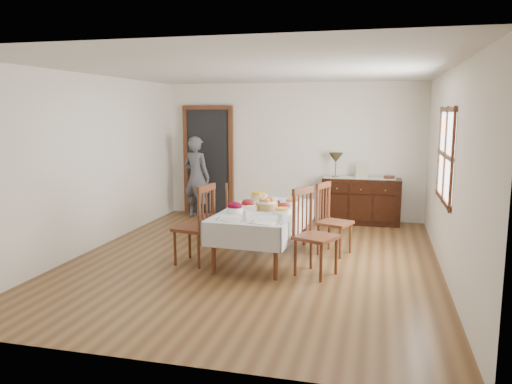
% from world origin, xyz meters
% --- Properties ---
extents(ground, '(6.00, 6.00, 0.00)m').
position_xyz_m(ground, '(0.00, 0.00, 0.00)').
color(ground, brown).
extents(room_shell, '(5.02, 6.02, 2.65)m').
position_xyz_m(room_shell, '(-0.15, 0.42, 1.64)').
color(room_shell, silver).
rests_on(room_shell, ground).
extents(dining_table, '(1.16, 2.10, 0.70)m').
position_xyz_m(dining_table, '(0.10, 0.14, 0.62)').
color(dining_table, silver).
rests_on(dining_table, ground).
extents(chair_left_near, '(0.53, 0.53, 1.10)m').
position_xyz_m(chair_left_near, '(-0.71, -0.35, 0.56)').
color(chair_left_near, '#542A17').
rests_on(chair_left_near, ground).
extents(chair_left_far, '(0.49, 0.49, 0.93)m').
position_xyz_m(chair_left_far, '(-0.76, 0.75, 0.47)').
color(chair_left_far, '#542A17').
rests_on(chair_left_far, ground).
extents(chair_right_near, '(0.61, 0.61, 1.11)m').
position_xyz_m(chair_right_near, '(0.86, -0.42, 0.56)').
color(chair_right_near, '#542A17').
rests_on(chair_right_near, ground).
extents(chair_right_far, '(0.56, 0.56, 1.04)m').
position_xyz_m(chair_right_far, '(1.01, 0.59, 0.53)').
color(chair_right_far, '#542A17').
rests_on(chair_right_far, ground).
extents(sideboard, '(1.41, 0.52, 0.85)m').
position_xyz_m(sideboard, '(1.35, 2.72, 0.43)').
color(sideboard, black).
rests_on(sideboard, ground).
extents(person, '(0.60, 0.47, 1.69)m').
position_xyz_m(person, '(-1.81, 2.54, 0.85)').
color(person, '#4F505A').
rests_on(person, ground).
extents(bread_basket, '(0.31, 0.31, 0.18)m').
position_xyz_m(bread_basket, '(0.15, 0.12, 0.77)').
color(bread_basket, olive).
rests_on(bread_basket, dining_table).
extents(egg_basket, '(0.24, 0.24, 0.11)m').
position_xyz_m(egg_basket, '(0.14, 0.52, 0.74)').
color(egg_basket, black).
rests_on(egg_basket, dining_table).
extents(ham_platter_a, '(0.29, 0.29, 0.11)m').
position_xyz_m(ham_platter_a, '(-0.19, 0.35, 0.73)').
color(ham_platter_a, white).
rests_on(ham_platter_a, dining_table).
extents(ham_platter_b, '(0.28, 0.28, 0.11)m').
position_xyz_m(ham_platter_b, '(0.37, 0.19, 0.73)').
color(ham_platter_b, white).
rests_on(ham_platter_b, dining_table).
extents(beet_bowl, '(0.22, 0.22, 0.15)m').
position_xyz_m(beet_bowl, '(-0.22, -0.19, 0.77)').
color(beet_bowl, white).
rests_on(beet_bowl, dining_table).
extents(carrot_bowl, '(0.20, 0.20, 0.09)m').
position_xyz_m(carrot_bowl, '(0.44, 0.54, 0.75)').
color(carrot_bowl, white).
rests_on(carrot_bowl, dining_table).
extents(pineapple_bowl, '(0.24, 0.24, 0.13)m').
position_xyz_m(pineapple_bowl, '(-0.14, 0.82, 0.77)').
color(pineapple_bowl, tan).
rests_on(pineapple_bowl, dining_table).
extents(casserole_dish, '(0.24, 0.24, 0.08)m').
position_xyz_m(casserole_dish, '(0.41, -0.10, 0.74)').
color(casserole_dish, white).
rests_on(casserole_dish, dining_table).
extents(butter_dish, '(0.14, 0.10, 0.07)m').
position_xyz_m(butter_dish, '(-0.02, -0.02, 0.74)').
color(butter_dish, white).
rests_on(butter_dish, dining_table).
extents(setting_left, '(0.43, 0.31, 0.10)m').
position_xyz_m(setting_left, '(-0.10, -0.61, 0.72)').
color(setting_left, white).
rests_on(setting_left, dining_table).
extents(setting_right, '(0.43, 0.31, 0.10)m').
position_xyz_m(setting_right, '(0.37, -0.68, 0.72)').
color(setting_right, white).
rests_on(setting_right, dining_table).
extents(glass_far_a, '(0.07, 0.07, 0.11)m').
position_xyz_m(glass_far_a, '(-0.02, 0.78, 0.76)').
color(glass_far_a, white).
rests_on(glass_far_a, dining_table).
extents(glass_far_b, '(0.06, 0.06, 0.10)m').
position_xyz_m(glass_far_b, '(0.45, 0.85, 0.75)').
color(glass_far_b, white).
rests_on(glass_far_b, dining_table).
extents(runner, '(1.30, 0.35, 0.01)m').
position_xyz_m(runner, '(1.30, 2.76, 0.85)').
color(runner, silver).
rests_on(runner, sideboard).
extents(table_lamp, '(0.26, 0.26, 0.46)m').
position_xyz_m(table_lamp, '(0.87, 2.69, 1.20)').
color(table_lamp, brown).
rests_on(table_lamp, sideboard).
extents(picture_frame, '(0.22, 0.08, 0.28)m').
position_xyz_m(picture_frame, '(1.35, 2.68, 0.99)').
color(picture_frame, '#B4AB88').
rests_on(picture_frame, sideboard).
extents(deco_bowl, '(0.20, 0.20, 0.06)m').
position_xyz_m(deco_bowl, '(1.83, 2.74, 0.88)').
color(deco_bowl, '#542A17').
rests_on(deco_bowl, sideboard).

